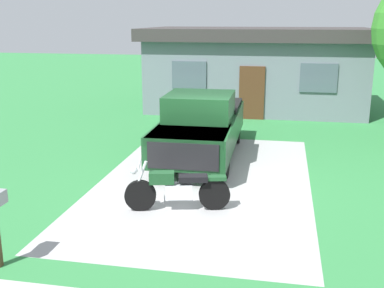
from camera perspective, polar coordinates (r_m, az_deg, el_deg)
ground_plane at (r=11.76m, az=1.57°, el=-4.50°), size 80.00×80.00×0.00m
driveway_pad at (r=11.76m, az=1.57°, el=-4.49°), size 5.10×8.74×0.01m
motorcycle at (r=9.91m, az=-1.86°, el=-5.39°), size 2.18×0.84×1.09m
pickup_truck at (r=13.68m, az=1.20°, el=2.43°), size 2.08×5.66×1.90m
neighbor_house at (r=21.33m, az=7.74°, el=9.08°), size 9.60×5.60×3.50m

